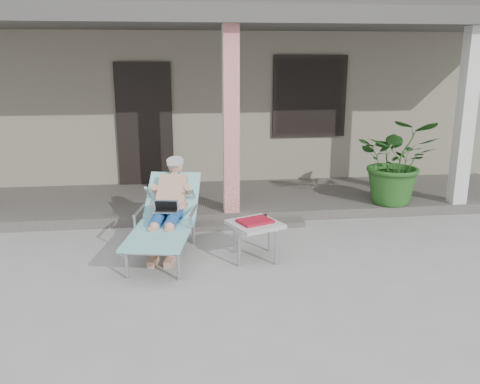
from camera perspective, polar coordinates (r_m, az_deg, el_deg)
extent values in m
plane|color=#9E9E99|center=(5.50, 1.50, -10.18)|extent=(60.00, 60.00, 0.00)
cube|color=gray|center=(11.48, -3.41, 10.78)|extent=(10.00, 5.00, 3.00)
cube|color=#474442|center=(11.48, -3.54, 19.02)|extent=(10.40, 5.40, 0.30)
cube|color=black|center=(8.98, -10.64, 7.45)|extent=(0.95, 0.06, 2.10)
cube|color=black|center=(9.23, 7.81, 10.57)|extent=(1.20, 0.06, 1.30)
cube|color=black|center=(9.22, 7.82, 10.57)|extent=(1.32, 0.05, 1.42)
cube|color=#605B56|center=(8.28, -1.62, -0.90)|extent=(10.00, 2.00, 0.15)
cube|color=red|center=(7.17, -1.03, 7.90)|extent=(0.22, 0.22, 2.61)
cube|color=silver|center=(8.30, 23.98, 7.60)|extent=(0.22, 0.22, 2.61)
cube|color=#474442|center=(7.98, -1.77, 18.87)|extent=(10.00, 2.30, 0.24)
cube|color=#605B56|center=(7.19, -0.71, -3.68)|extent=(2.00, 0.30, 0.07)
cylinder|color=#B7B7BC|center=(5.67, -12.61, -7.90)|extent=(0.04, 0.04, 0.34)
cylinder|color=#B7B7BC|center=(5.54, -6.92, -8.18)|extent=(0.04, 0.04, 0.34)
cylinder|color=#B7B7BC|center=(6.65, -10.06, -4.29)|extent=(0.04, 0.04, 0.34)
cylinder|color=#B7B7BC|center=(6.54, -5.22, -4.44)|extent=(0.04, 0.04, 0.34)
cube|color=#B7B7BC|center=(5.90, -8.98, -4.87)|extent=(0.77, 1.21, 0.03)
cube|color=#91E1E0|center=(5.90, -8.99, -4.66)|extent=(0.87, 1.26, 0.04)
cube|color=#B7B7BC|center=(6.60, -7.55, -0.71)|extent=(0.66, 0.63, 0.45)
cube|color=#91E1E0|center=(6.59, -7.56, -0.45)|extent=(0.76, 0.71, 0.51)
cylinder|color=#B6B6B8|center=(6.75, -7.26, 3.46)|extent=(0.26, 0.26, 0.12)
cube|color=silver|center=(6.22, -8.27, -2.07)|extent=(0.34, 0.27, 0.21)
cube|color=#BCBBB6|center=(5.98, 1.70, -3.63)|extent=(0.71, 0.71, 0.04)
cylinder|color=#B7B7BC|center=(5.83, -0.10, -6.51)|extent=(0.04, 0.04, 0.41)
cylinder|color=#B7B7BC|center=(5.89, 4.10, -6.30)|extent=(0.04, 0.04, 0.41)
cylinder|color=#B7B7BC|center=(6.23, -0.59, -5.06)|extent=(0.04, 0.04, 0.41)
cylinder|color=#B7B7BC|center=(6.29, 3.33, -4.88)|extent=(0.04, 0.04, 0.41)
cube|color=#A71127|center=(5.97, 1.70, -3.29)|extent=(0.46, 0.41, 0.03)
cube|color=black|center=(6.10, 1.50, -2.93)|extent=(0.36, 0.17, 0.04)
imported|color=#26591E|center=(8.04, 17.23, 3.35)|extent=(1.47, 1.38, 1.32)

